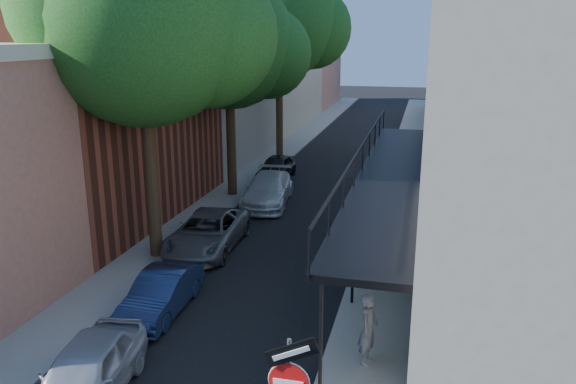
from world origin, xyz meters
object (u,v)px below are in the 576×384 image
Objects in this scene: oak_near at (158,23)px; parked_car_d at (268,190)px; oak_far at (287,22)px; parked_car_b at (161,293)px; parked_car_c at (207,232)px; parked_car_e at (276,168)px; parked_car_a at (86,373)px; pedestrian at (368,329)px; oak_mid at (238,46)px.

parked_car_d is at bearing 77.01° from oak_near.
parked_car_b is at bearing -85.82° from oak_far.
oak_far reaches higher than parked_car_c.
parked_car_b is 15.37m from parked_car_e.
parked_car_a is 4.02m from parked_car_b.
oak_near is 10.86m from parked_car_a.
oak_near is 10.08m from parked_car_d.
oak_far is 6.86× the size of pedestrian.
oak_mid reaches higher than parked_car_d.
oak_near is at bearing 110.10° from parked_car_b.
oak_far reaches higher than parked_car_a.
parked_car_c is (-0.55, 4.83, 0.07)m from parked_car_b.
parked_car_e is at bearing 85.42° from parked_car_a.
oak_near reaches higher than parked_car_c.
oak_mid is at bearing 43.28° from pedestrian.
oak_near is 13.57m from parked_car_e.
pedestrian is at bearing -35.11° from oak_near.
parked_car_d reaches higher than parked_car_a.
parked_car_b is (1.54, -3.89, -7.29)m from oak_near.
oak_mid is at bearing 96.15° from parked_car_b.
pedestrian is (7.40, -22.22, -7.27)m from oak_far.
parked_car_a is at bearing -85.81° from parked_car_e.
parked_car_b is at bearing -82.36° from oak_mid.
parked_car_a is 6.25m from pedestrian.
parked_car_b is 0.94× the size of parked_car_e.
parked_car_e is at bearing 76.78° from oak_mid.
parked_car_b is (1.59, -11.86, -6.47)m from oak_mid.
oak_mid is 7.34m from parked_car_e.
parked_car_e is 17.95m from pedestrian.
oak_near reaches higher than parked_car_e.
parked_car_d reaches higher than parked_car_c.
oak_mid is 5.88× the size of pedestrian.
pedestrian is at bearing -14.17° from parked_car_b.
pedestrian is (7.47, -13.18, -6.07)m from oak_mid.
parked_car_e is (-1.02, 19.36, -0.02)m from parked_car_a.
oak_near is at bearing 95.14° from parked_car_a.
oak_mid reaches higher than parked_car_e.
parked_car_d is at bearing -78.66° from parked_car_e.
parked_car_d is at bearing 81.39° from parked_car_c.
pedestrian reaches higher than parked_car_c.
parked_car_e is at bearing -82.26° from oak_far.
oak_far is at bearing 89.96° from oak_near.
parked_car_e is (0.82, 3.49, -6.41)m from oak_mid.
parked_car_d is 1.26× the size of parked_car_e.
oak_mid is 2.87× the size of parked_car_b.
oak_mid is 2.70× the size of parked_car_e.
parked_car_d is 4.65m from parked_car_e.
oak_mid reaches higher than parked_car_b.
oak_far reaches higher than parked_car_e.
parked_car_a is at bearing -95.49° from parked_car_d.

